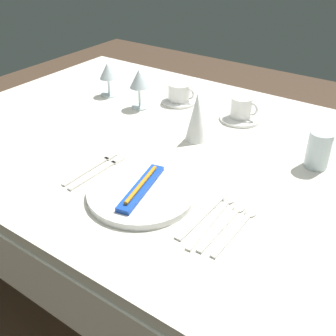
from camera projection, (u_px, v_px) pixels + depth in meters
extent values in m
plane|color=#4C3828|center=(191.00, 312.00, 1.61)|extent=(6.00, 6.00, 0.00)
cube|color=silver|center=(198.00, 156.00, 1.22)|extent=(1.80, 1.10, 0.04)
cube|color=silver|center=(68.00, 301.00, 0.90)|extent=(1.80, 0.01, 0.18)
cube|color=silver|center=(266.00, 123.00, 1.66)|extent=(1.80, 0.01, 0.18)
cylinder|color=brown|center=(109.00, 137.00, 2.12)|extent=(0.07, 0.07, 0.70)
cylinder|color=white|center=(141.00, 192.00, 1.02)|extent=(0.28, 0.28, 0.02)
cube|color=blue|center=(141.00, 188.00, 1.01)|extent=(0.08, 0.21, 0.01)
cylinder|color=orange|center=(141.00, 184.00, 1.01)|extent=(0.05, 0.17, 0.01)
cube|color=beige|center=(93.00, 175.00, 1.10)|extent=(0.02, 0.17, 0.00)
cube|color=beige|center=(118.00, 160.00, 1.16)|extent=(0.02, 0.04, 0.00)
cube|color=beige|center=(86.00, 171.00, 1.12)|extent=(0.02, 0.17, 0.00)
cube|color=beige|center=(110.00, 156.00, 1.18)|extent=(0.02, 0.04, 0.00)
cube|color=beige|center=(198.00, 219.00, 0.94)|extent=(0.02, 0.17, 0.00)
cube|color=beige|center=(219.00, 199.00, 1.01)|extent=(0.02, 0.06, 0.00)
cube|color=beige|center=(209.00, 224.00, 0.92)|extent=(0.02, 0.20, 0.00)
ellipsoid|color=beige|center=(229.00, 199.00, 1.00)|extent=(0.03, 0.04, 0.01)
cube|color=beige|center=(219.00, 230.00, 0.91)|extent=(0.02, 0.17, 0.00)
ellipsoid|color=beige|center=(239.00, 208.00, 0.98)|extent=(0.03, 0.04, 0.01)
cube|color=beige|center=(232.00, 235.00, 0.89)|extent=(0.02, 0.17, 0.00)
ellipsoid|color=beige|center=(251.00, 213.00, 0.96)|extent=(0.03, 0.04, 0.01)
cylinder|color=white|center=(240.00, 118.00, 1.40)|extent=(0.14, 0.14, 0.01)
cylinder|color=white|center=(241.00, 107.00, 1.38)|extent=(0.07, 0.07, 0.07)
torus|color=white|center=(251.00, 109.00, 1.36)|extent=(0.05, 0.01, 0.05)
cylinder|color=white|center=(179.00, 101.00, 1.53)|extent=(0.13, 0.13, 0.01)
cylinder|color=white|center=(180.00, 92.00, 1.51)|extent=(0.09, 0.09, 0.06)
torus|color=white|center=(189.00, 94.00, 1.49)|extent=(0.04, 0.01, 0.04)
cylinder|color=silver|center=(110.00, 94.00, 1.59)|extent=(0.07, 0.07, 0.01)
cylinder|color=silver|center=(109.00, 86.00, 1.57)|extent=(0.01, 0.01, 0.06)
cone|color=silver|center=(108.00, 71.00, 1.54)|extent=(0.07, 0.07, 0.06)
cylinder|color=silver|center=(140.00, 107.00, 1.49)|extent=(0.06, 0.06, 0.01)
cylinder|color=silver|center=(140.00, 97.00, 1.46)|extent=(0.01, 0.01, 0.07)
cone|color=silver|center=(139.00, 79.00, 1.43)|extent=(0.07, 0.07, 0.06)
cylinder|color=silver|center=(319.00, 150.00, 1.11)|extent=(0.07, 0.07, 0.11)
cone|color=white|center=(197.00, 117.00, 1.24)|extent=(0.07, 0.07, 0.16)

